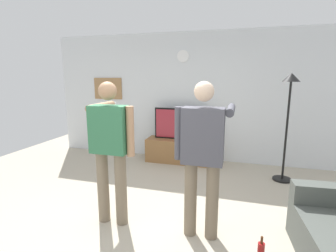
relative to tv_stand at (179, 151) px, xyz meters
The scene contains 9 objects.
ground_plane 2.62m from the tv_stand, 85.06° to the right, with size 8.40×8.40×0.00m, color #B2A893.
back_wall 1.18m from the tv_stand, 57.28° to the left, with size 6.40×0.10×2.70m, color silver.
tv_stand is the anchor object (origin of this frame).
television 0.57m from the tv_stand, 90.00° to the left, with size 1.08×0.07×0.65m.
wall_clock 1.98m from the tv_stand, 90.00° to the left, with size 0.25×0.25×0.03m, color white.
framed_picture 2.20m from the tv_stand, behind, with size 0.69×0.04×0.49m, color #997047.
floor_lamp 2.29m from the tv_stand, 12.85° to the right, with size 0.32×0.32×1.85m.
person_standing_nearer_lamp 2.54m from the tv_stand, 96.23° to the right, with size 0.62×0.78×1.73m.
person_standing_nearer_couch 2.64m from the tv_stand, 70.86° to the right, with size 0.62×0.78×1.74m.
Camera 1 is at (0.96, -2.40, 1.78)m, focal length 26.92 mm.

